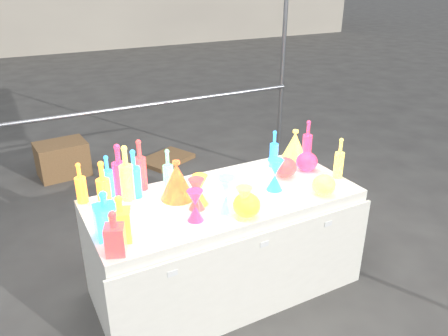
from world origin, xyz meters
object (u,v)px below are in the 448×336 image
globe_0 (247,206)px  bottle_0 (80,183)px  display_table (225,243)px  cardboard_box_closed (62,159)px  decanter_0 (120,218)px  lampshade_0 (177,180)px  hourglass_0 (197,194)px

globe_0 → bottle_0: bearing=142.1°
display_table → cardboard_box_closed: display_table is taller
decanter_0 → lampshade_0: decanter_0 is taller
bottle_0 → hourglass_0: (0.61, -0.43, -0.04)m
hourglass_0 → lampshade_0: 0.20m
decanter_0 → cardboard_box_closed: bearing=109.5°
bottle_0 → globe_0: bottle_0 is taller
hourglass_0 → decanter_0: bearing=-166.9°
bottle_0 → cardboard_box_closed: bearing=86.0°
cardboard_box_closed → globe_0: 3.01m
display_table → bottle_0: bottle_0 is taller
decanter_0 → lampshade_0: size_ratio=1.03×
display_table → decanter_0: bearing=-165.9°
decanter_0 → globe_0: (0.74, -0.11, -0.07)m
decanter_0 → hourglass_0: bearing=33.6°
display_table → globe_0: bearing=-91.4°
lampshade_0 → bottle_0: bearing=179.8°
bottle_0 → hourglass_0: 0.75m
hourglass_0 → globe_0: (0.23, -0.23, -0.03)m
cardboard_box_closed → decanter_0: bearing=-95.6°
lampshade_0 → decanter_0: bearing=-123.5°
display_table → globe_0: size_ratio=10.77×
decanter_0 → globe_0: bearing=12.2°
hourglass_0 → globe_0: size_ratio=1.20×
cardboard_box_closed → globe_0: (0.69, -2.86, 0.62)m
cardboard_box_closed → decanter_0: (-0.05, -2.75, 0.69)m
cardboard_box_closed → bottle_0: 2.31m
display_table → hourglass_0: hourglass_0 is taller
globe_0 → decanter_0: bearing=171.7°
display_table → cardboard_box_closed: size_ratio=3.45×
bottle_0 → lampshade_0: bearing=-22.9°
display_table → cardboard_box_closed: bearing=105.2°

